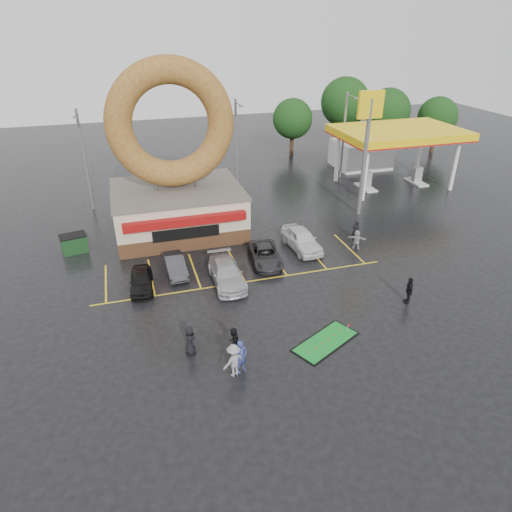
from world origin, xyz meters
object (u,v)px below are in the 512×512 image
object	(u,v)px
shell_sign	(368,131)
person_blue	(241,357)
donut_shop	(176,179)
streetlight_mid	(236,144)
streetlight_left	(85,158)
streetlight_right	(344,134)
car_silver	(227,273)
putting_green	(325,342)
car_grey	(265,255)
car_black	(141,281)
car_white	(302,239)
car_dgrey	(175,265)
dumpster	(74,244)
person_cameraman	(409,290)
gas_station	(381,144)

from	to	relation	value
shell_sign	person_blue	world-z (taller)	shell_sign
donut_shop	streetlight_mid	size ratio (longest dim) A/B	1.50
streetlight_left	streetlight_right	bearing A→B (deg)	4.40
car_silver	putting_green	bearing A→B (deg)	-63.51
car_grey	donut_shop	bearing A→B (deg)	131.97
streetlight_right	person_blue	xyz separation A→B (m)	(-18.47, -26.82, -3.86)
car_black	car_white	size ratio (longest dim) A/B	0.78
car_black	streetlight_mid	bearing A→B (deg)	60.74
car_white	person_blue	bearing A→B (deg)	-127.33
putting_green	car_silver	bearing A→B (deg)	115.86
putting_green	car_dgrey	bearing A→B (deg)	124.47
streetlight_left	car_black	distance (m)	16.28
dumpster	person_cameraman	bearing A→B (deg)	-45.02
car_grey	gas_station	bearing A→B (deg)	47.72
car_grey	car_white	distance (m)	3.61
car_dgrey	car_silver	size ratio (longest dim) A/B	0.76
car_grey	putting_green	xyz separation A→B (m)	(0.42, -9.63, -0.58)
gas_station	dumpster	xyz separation A→B (m)	(-31.16, -9.57, -3.05)
streetlight_left	car_grey	distance (m)	19.20
shell_sign	person_blue	distance (m)	23.81
putting_green	streetlight_left	bearing A→B (deg)	117.65
donut_shop	streetlight_left	world-z (taller)	donut_shop
gas_station	streetlight_left	xyz separation A→B (m)	(-30.00, -1.02, 1.08)
shell_sign	person_cameraman	bearing A→B (deg)	-105.87
car_silver	person_blue	world-z (taller)	person_blue
shell_sign	person_cameraman	size ratio (longest dim) A/B	6.01
car_grey	streetlight_left	bearing A→B (deg)	137.41
dumpster	donut_shop	bearing A→B (deg)	-0.80
person_blue	dumpster	xyz separation A→B (m)	(-8.69, 16.28, -0.27)
gas_station	car_black	distance (m)	31.49
streetlight_mid	streetlight_right	bearing A→B (deg)	4.76
gas_station	person_cameraman	distance (m)	25.42
person_cameraman	putting_green	bearing A→B (deg)	-51.52
gas_station	shell_sign	distance (m)	11.93
donut_shop	person_cameraman	bearing A→B (deg)	-50.81
streetlight_mid	dumpster	xyz separation A→B (m)	(-15.16, -9.55, -4.13)
car_white	car_black	bearing A→B (deg)	-172.25
streetlight_right	person_blue	size ratio (longest dim) A/B	4.87
streetlight_left	person_blue	xyz separation A→B (m)	(7.53, -24.82, -3.86)
person_blue	car_white	bearing A→B (deg)	30.15
dumpster	car_black	bearing A→B (deg)	-68.76
person_blue	shell_sign	bearing A→B (deg)	21.41
streetlight_left	dumpster	bearing A→B (deg)	-97.75
shell_sign	dumpster	xyz separation A→B (m)	(-24.16, -0.63, -6.73)
shell_sign	person_blue	size ratio (longest dim) A/B	5.73
car_black	car_dgrey	size ratio (longest dim) A/B	0.98
car_black	person_blue	bearing A→B (deg)	-62.00
shell_sign	gas_station	bearing A→B (deg)	51.93
streetlight_left	dumpster	world-z (taller)	streetlight_left
streetlight_mid	streetlight_right	xyz separation A→B (m)	(12.00, 1.00, 0.00)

